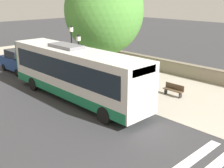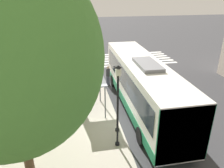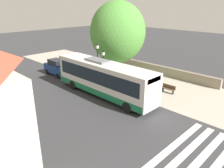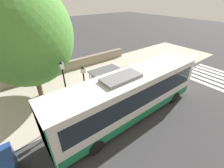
{
  "view_description": "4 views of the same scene",
  "coord_description": "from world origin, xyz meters",
  "px_view_note": "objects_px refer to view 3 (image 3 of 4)",
  "views": [
    {
      "loc": [
        12.85,
        17.0,
        7.0
      ],
      "look_at": [
        1.62,
        5.27,
        1.82
      ],
      "focal_mm": 45.0,
      "sensor_mm": 36.0,
      "label": 1
    },
    {
      "loc": [
        -2.7,
        -11.37,
        7.9
      ],
      "look_at": [
        0.1,
        3.42,
        1.4
      ],
      "focal_mm": 35.0,
      "sensor_mm": 36.0,
      "label": 2
    },
    {
      "loc": [
        16.28,
        17.45,
        9.08
      ],
      "look_at": [
        1.79,
        2.99,
        1.55
      ],
      "focal_mm": 35.0,
      "sensor_mm": 36.0,
      "label": 3
    },
    {
      "loc": [
        8.1,
        -4.61,
        8.15
      ],
      "look_at": [
        -1.31,
        2.69,
        1.03
      ],
      "focal_mm": 24.0,
      "sensor_mm": 36.0,
      "label": 4
    }
  ],
  "objects_px": {
    "bus": "(104,78)",
    "bus_shelter": "(130,71)",
    "pedestrian": "(149,94)",
    "bench": "(168,88)",
    "street_lamp_far": "(103,65)",
    "shade_tree": "(118,32)",
    "parked_car_behind_bus": "(57,67)",
    "street_lamp_near": "(98,60)"
  },
  "relations": [
    {
      "from": "pedestrian",
      "to": "bench",
      "type": "xyz_separation_m",
      "value": [
        -3.9,
        -0.21,
        -0.59
      ]
    },
    {
      "from": "pedestrian",
      "to": "parked_car_behind_bus",
      "type": "xyz_separation_m",
      "value": [
        1.08,
        -14.32,
        -0.06
      ]
    },
    {
      "from": "bus_shelter",
      "to": "pedestrian",
      "type": "height_order",
      "value": "bus_shelter"
    },
    {
      "from": "shade_tree",
      "to": "parked_car_behind_bus",
      "type": "bearing_deg",
      "value": -38.12
    },
    {
      "from": "street_lamp_far",
      "to": "street_lamp_near",
      "type": "bearing_deg",
      "value": -101.6
    },
    {
      "from": "bench",
      "to": "street_lamp_far",
      "type": "distance_m",
      "value": 7.79
    },
    {
      "from": "street_lamp_far",
      "to": "pedestrian",
      "type": "bearing_deg",
      "value": 84.75
    },
    {
      "from": "street_lamp_near",
      "to": "shade_tree",
      "type": "distance_m",
      "value": 5.37
    },
    {
      "from": "street_lamp_far",
      "to": "shade_tree",
      "type": "bearing_deg",
      "value": -154.78
    },
    {
      "from": "bus",
      "to": "shade_tree",
      "type": "distance_m",
      "value": 9.12
    },
    {
      "from": "bench",
      "to": "parked_car_behind_bus",
      "type": "xyz_separation_m",
      "value": [
        4.98,
        -14.11,
        0.53
      ]
    },
    {
      "from": "bench",
      "to": "street_lamp_far",
      "type": "xyz_separation_m",
      "value": [
        3.25,
        -6.81,
        1.95
      ]
    },
    {
      "from": "bus",
      "to": "pedestrian",
      "type": "distance_m",
      "value": 4.94
    },
    {
      "from": "bus",
      "to": "bench",
      "type": "relative_size",
      "value": 7.85
    },
    {
      "from": "street_lamp_far",
      "to": "bench",
      "type": "bearing_deg",
      "value": 115.56
    },
    {
      "from": "shade_tree",
      "to": "parked_car_behind_bus",
      "type": "xyz_separation_m",
      "value": [
        6.46,
        -5.07,
        -4.55
      ]
    },
    {
      "from": "bus_shelter",
      "to": "parked_car_behind_bus",
      "type": "bearing_deg",
      "value": -72.74
    },
    {
      "from": "pedestrian",
      "to": "street_lamp_far",
      "type": "relative_size",
      "value": 0.44
    },
    {
      "from": "bus",
      "to": "bus_shelter",
      "type": "distance_m",
      "value": 3.67
    },
    {
      "from": "pedestrian",
      "to": "parked_car_behind_bus",
      "type": "bearing_deg",
      "value": -85.7
    },
    {
      "from": "bus",
      "to": "pedestrian",
      "type": "height_order",
      "value": "bus"
    },
    {
      "from": "bench",
      "to": "street_lamp_near",
      "type": "xyz_separation_m",
      "value": [
        2.99,
        -8.09,
        2.27
      ]
    },
    {
      "from": "street_lamp_near",
      "to": "street_lamp_far",
      "type": "distance_m",
      "value": 1.35
    },
    {
      "from": "bus_shelter",
      "to": "pedestrian",
      "type": "relative_size",
      "value": 1.55
    },
    {
      "from": "shade_tree",
      "to": "parked_car_behind_bus",
      "type": "relative_size",
      "value": 2.26
    },
    {
      "from": "bus",
      "to": "parked_car_behind_bus",
      "type": "height_order",
      "value": "bus"
    },
    {
      "from": "pedestrian",
      "to": "bench",
      "type": "height_order",
      "value": "pedestrian"
    },
    {
      "from": "street_lamp_far",
      "to": "parked_car_behind_bus",
      "type": "height_order",
      "value": "street_lamp_far"
    },
    {
      "from": "parked_car_behind_bus",
      "to": "street_lamp_far",
      "type": "bearing_deg",
      "value": 103.26
    },
    {
      "from": "bus",
      "to": "bus_shelter",
      "type": "xyz_separation_m",
      "value": [
        -3.65,
        0.41,
        0.09
      ]
    },
    {
      "from": "parked_car_behind_bus",
      "to": "bus",
      "type": "bearing_deg",
      "value": 87.05
    },
    {
      "from": "bench",
      "to": "street_lamp_near",
      "type": "relative_size",
      "value": 0.34
    },
    {
      "from": "bus_shelter",
      "to": "street_lamp_far",
      "type": "distance_m",
      "value": 3.19
    },
    {
      "from": "bus_shelter",
      "to": "shade_tree",
      "type": "bearing_deg",
      "value": -123.26
    },
    {
      "from": "bus_shelter",
      "to": "street_lamp_far",
      "type": "xyz_separation_m",
      "value": [
        1.43,
        -2.82,
        0.39
      ]
    },
    {
      "from": "pedestrian",
      "to": "street_lamp_near",
      "type": "relative_size",
      "value": 0.39
    },
    {
      "from": "bus",
      "to": "parked_car_behind_bus",
      "type": "bearing_deg",
      "value": -92.95
    },
    {
      "from": "bench",
      "to": "street_lamp_far",
      "type": "relative_size",
      "value": 0.38
    },
    {
      "from": "street_lamp_far",
      "to": "parked_car_behind_bus",
      "type": "distance_m",
      "value": 7.64
    },
    {
      "from": "street_lamp_near",
      "to": "parked_car_behind_bus",
      "type": "xyz_separation_m",
      "value": [
        1.98,
        -6.02,
        -1.74
      ]
    },
    {
      "from": "street_lamp_far",
      "to": "shade_tree",
      "type": "distance_m",
      "value": 6.11
    },
    {
      "from": "pedestrian",
      "to": "street_lamp_near",
      "type": "bearing_deg",
      "value": -96.24
    }
  ]
}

